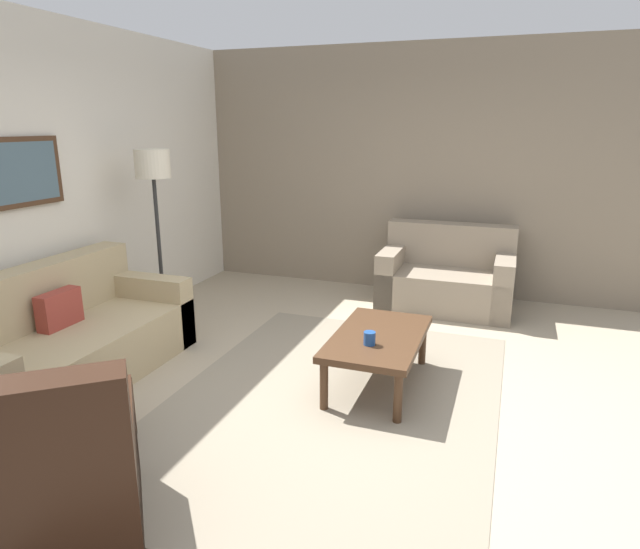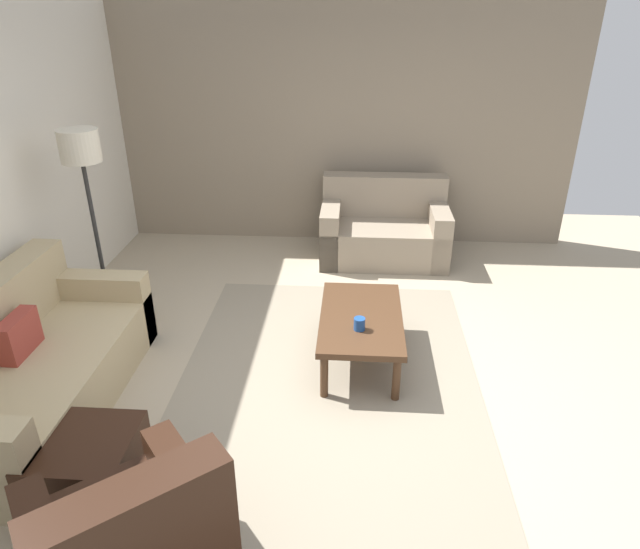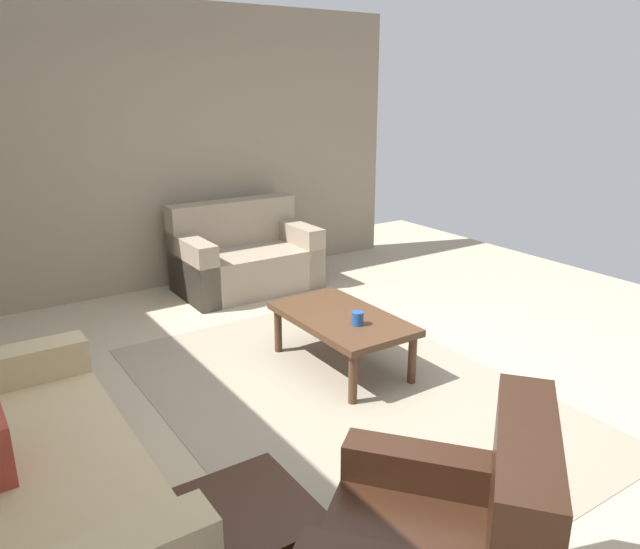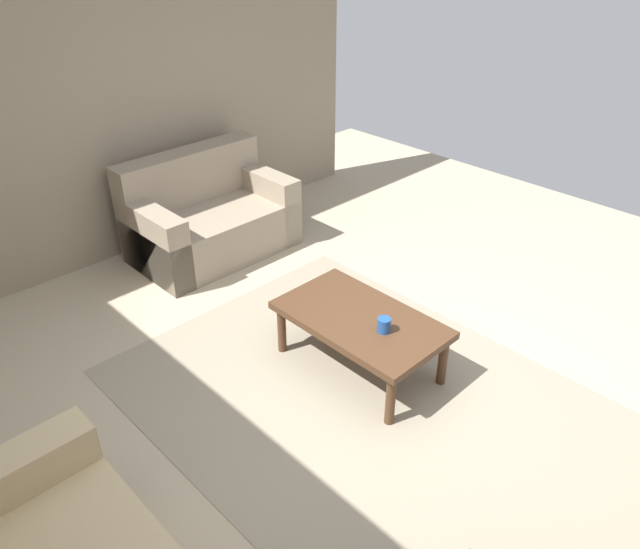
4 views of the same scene
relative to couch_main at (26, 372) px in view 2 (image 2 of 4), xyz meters
name	(u,v)px [view 2 (image 2 of 4)]	position (x,y,z in m)	size (l,w,h in m)	color
ground_plane	(328,386)	(0.37, -2.09, -0.30)	(8.00, 8.00, 0.00)	tan
stone_feature_panel	(343,121)	(3.37, -2.09, 1.10)	(0.12, 5.20, 2.80)	gray
area_rug	(328,386)	(0.37, -2.09, -0.29)	(3.26, 2.28, 0.01)	gray
couch_main	(26,372)	(0.00, 0.00, 0.00)	(2.00, 0.93, 0.88)	tan
couch_loveseat	(383,231)	(2.84, -2.58, 0.00)	(0.84, 1.38, 0.88)	gray
ottoman	(88,467)	(-0.73, -0.76, -0.10)	(0.56, 0.56, 0.40)	black
coffee_table	(361,321)	(0.75, -2.33, 0.06)	(1.10, 0.64, 0.41)	#472D1C
cup	(359,324)	(0.54, -2.31, 0.16)	(0.09, 0.09, 0.10)	#1E478C
lamp_standing	(83,167)	(1.27, -0.04, 1.11)	(0.32, 0.32, 1.71)	black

